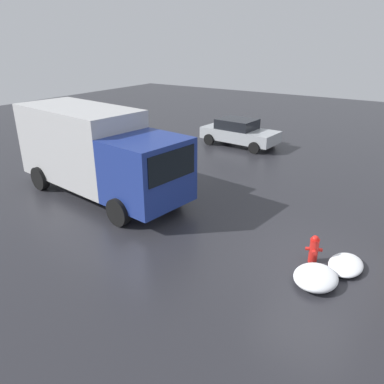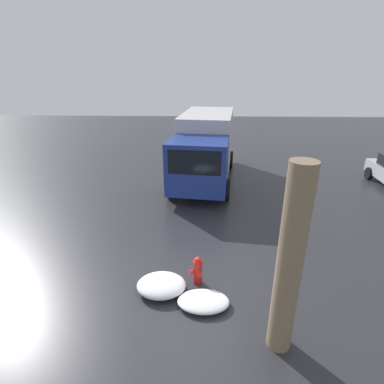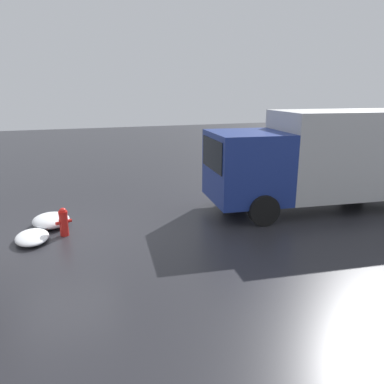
# 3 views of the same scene
# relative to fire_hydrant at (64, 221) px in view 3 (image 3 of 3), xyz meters

# --- Properties ---
(ground_plane) EXTENTS (60.00, 60.00, 0.00)m
(ground_plane) POSITION_rel_fire_hydrant_xyz_m (0.00, -0.00, -0.40)
(ground_plane) COLOR #28282D
(fire_hydrant) EXTENTS (0.43, 0.34, 0.78)m
(fire_hydrant) POSITION_rel_fire_hydrant_xyz_m (0.00, 0.00, 0.00)
(fire_hydrant) COLOR red
(fire_hydrant) RESTS_ON ground_plane
(delivery_truck) EXTENTS (7.35, 3.31, 3.16)m
(delivery_truck) POSITION_rel_fire_hydrant_xyz_m (8.07, -0.24, 1.30)
(delivery_truck) COLOR navy
(delivery_truck) RESTS_ON ground_plane
(snow_pile_by_hydrant) EXTENTS (0.83, 1.22, 0.23)m
(snow_pile_by_hydrant) POSITION_rel_fire_hydrant_xyz_m (-0.80, -0.15, -0.28)
(snow_pile_by_hydrant) COLOR white
(snow_pile_by_hydrant) RESTS_ON ground_plane
(snow_pile_curbside) EXTENTS (1.02, 1.22, 0.34)m
(snow_pile_curbside) POSITION_rel_fire_hydrant_xyz_m (-0.34, 0.89, -0.23)
(snow_pile_curbside) COLOR white
(snow_pile_curbside) RESTS_ON ground_plane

